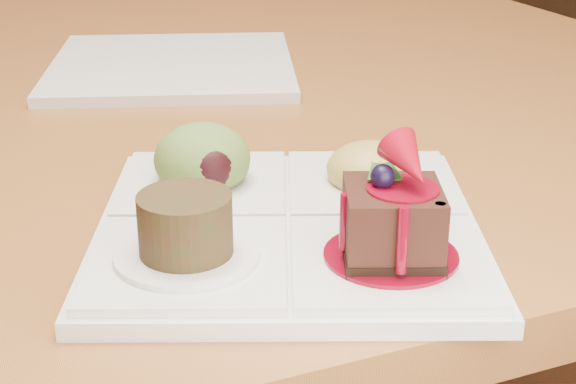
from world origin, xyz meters
name	(u,v)px	position (x,y,z in m)	size (l,w,h in m)	color
dining_table	(190,58)	(0.00, 0.00, 0.68)	(1.00, 1.80, 0.75)	#A4622A
chair_right	(515,48)	(0.81, 0.29, 0.55)	(0.44, 0.44, 0.98)	black
sampler_plate	(285,210)	(-0.15, -0.75, 0.77)	(0.34, 0.34, 0.10)	silver
second_plate	(172,66)	(-0.11, -0.30, 0.76)	(0.27, 0.27, 0.01)	silver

